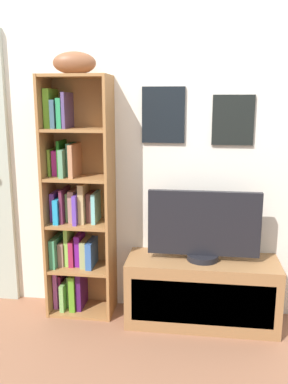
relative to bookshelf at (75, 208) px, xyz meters
name	(u,v)px	position (x,y,z in m)	size (l,w,h in m)	color
back_wall	(151,155)	(0.54, 0.14, 0.39)	(4.80, 0.08, 2.37)	silver
bookshelf	(75,208)	(0.00, 0.00, 0.00)	(0.48, 0.29, 1.74)	#9E6B3B
football	(75,63)	(0.04, -0.03, 1.02)	(0.29, 0.15, 0.15)	brown
tv_stand	(202,291)	(0.94, -0.08, -0.56)	(1.06, 0.39, 0.48)	#95673D
television	(204,227)	(0.94, -0.08, -0.08)	(0.77, 0.22, 0.49)	black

